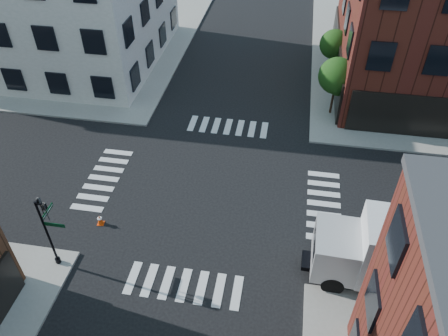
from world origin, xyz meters
TOP-DOWN VIEW (x-y plane):
  - ground at (0.00, 0.00)m, footprint 120.00×120.00m
  - sidewalk_nw at (-21.00, 21.00)m, footprint 30.00×30.00m
  - tree_near at (7.56, 9.98)m, footprint 2.69×2.69m
  - tree_far at (7.56, 15.98)m, footprint 2.43×2.43m
  - signal_pole at (-6.72, -6.68)m, footprint 1.29×1.24m
  - box_truck at (10.81, -5.02)m, footprint 9.13×3.00m
  - traffic_cone at (-5.70, -3.75)m, footprint 0.41×0.41m

SIDE VIEW (x-z plane):
  - ground at x=0.00m, z-range 0.00..0.00m
  - sidewalk_nw at x=-21.00m, z-range 0.00..0.15m
  - traffic_cone at x=-5.70m, z-range -0.01..0.67m
  - box_truck at x=10.81m, z-range 0.08..4.18m
  - signal_pole at x=-6.72m, z-range 0.56..5.16m
  - tree_far at x=7.56m, z-range 0.84..4.91m
  - tree_near at x=7.56m, z-range 0.91..5.41m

